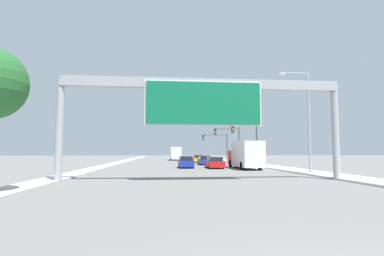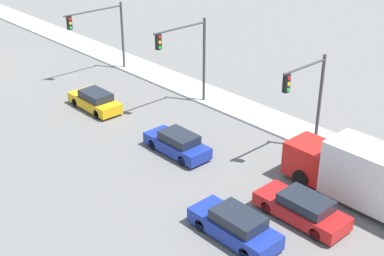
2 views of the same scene
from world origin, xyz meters
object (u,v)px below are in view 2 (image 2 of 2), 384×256
(car_mid_right, at_px, (177,144))
(truck_box_secondary, at_px, (371,178))
(car_far_left, at_px, (235,226))
(traffic_light_near_intersection, at_px, (309,92))
(car_far_right, at_px, (95,101))
(traffic_light_far_intersection, at_px, (104,27))
(car_near_center, at_px, (302,208))
(traffic_light_mid_block, at_px, (189,50))

(car_mid_right, xyz_separation_m, truck_box_secondary, (3.50, -10.87, 0.99))
(car_far_left, height_order, traffic_light_near_intersection, traffic_light_near_intersection)
(car_mid_right, distance_m, truck_box_secondary, 11.46)
(car_far_right, xyz_separation_m, car_far_left, (-3.50, -17.09, 0.03))
(car_mid_right, bearing_deg, traffic_light_far_intersection, 71.56)
(car_mid_right, bearing_deg, truck_box_secondary, -72.15)
(car_far_right, bearing_deg, truck_box_secondary, -80.01)
(car_near_center, distance_m, car_mid_right, 9.31)
(car_far_left, height_order, truck_box_secondary, truck_box_secondary)
(car_far_right, bearing_deg, traffic_light_mid_block, -38.80)
(car_near_center, bearing_deg, car_far_left, 160.74)
(car_far_right, height_order, car_mid_right, car_far_right)
(traffic_light_mid_block, bearing_deg, car_mid_right, -138.15)
(traffic_light_near_intersection, bearing_deg, car_mid_right, 136.58)
(truck_box_secondary, bearing_deg, car_far_right, 99.99)
(car_far_right, height_order, truck_box_secondary, truck_box_secondary)
(traffic_light_mid_block, bearing_deg, truck_box_secondary, -96.56)
(traffic_light_near_intersection, height_order, traffic_light_mid_block, traffic_light_mid_block)
(traffic_light_far_intersection, bearing_deg, car_mid_right, -108.44)
(car_far_left, relative_size, traffic_light_mid_block, 0.73)
(traffic_light_mid_block, bearing_deg, car_far_right, 141.20)
(car_far_right, bearing_deg, car_far_left, -101.57)
(car_far_right, xyz_separation_m, traffic_light_near_intersection, (5.56, -14.26, 3.40))
(car_far_left, distance_m, traffic_light_mid_block, 15.97)
(car_near_center, bearing_deg, car_mid_right, 90.00)
(truck_box_secondary, bearing_deg, traffic_light_mid_block, 83.44)
(truck_box_secondary, xyz_separation_m, traffic_light_far_intersection, (1.42, 25.61, 2.35))
(traffic_light_far_intersection, bearing_deg, car_far_left, -110.23)
(car_far_right, distance_m, truck_box_secondary, 20.20)
(car_far_left, bearing_deg, truck_box_secondary, -21.66)
(car_mid_right, height_order, truck_box_secondary, truck_box_secondary)
(car_far_right, relative_size, car_mid_right, 1.02)
(car_far_left, relative_size, traffic_light_far_intersection, 0.80)
(traffic_light_near_intersection, bearing_deg, truck_box_secondary, -110.13)
(traffic_light_far_intersection, bearing_deg, car_far_right, -130.57)
(car_far_right, xyz_separation_m, truck_box_secondary, (3.50, -19.87, 0.98))
(traffic_light_far_intersection, bearing_deg, truck_box_secondary, -93.17)
(car_mid_right, relative_size, traffic_light_far_intersection, 0.77)
(car_far_right, xyz_separation_m, traffic_light_mid_block, (5.29, -4.26, 3.62))
(car_near_center, relative_size, traffic_light_near_intersection, 0.79)
(car_far_right, relative_size, traffic_light_near_intersection, 0.75)
(truck_box_secondary, height_order, traffic_light_mid_block, traffic_light_mid_block)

